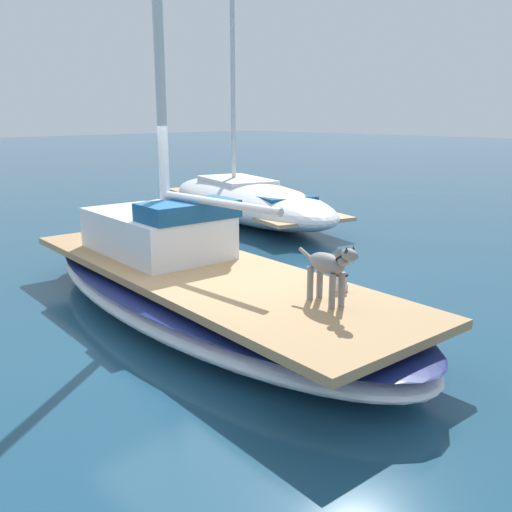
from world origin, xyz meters
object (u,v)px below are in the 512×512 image
Objects in this scene: dog_grey at (329,266)px; moored_boat_starboard_side at (247,199)px; sailboat_main at (203,292)px; deck_winch at (341,282)px.

moored_boat_starboard_side is at bearing 51.03° from dog_grey.
dog_grey reaches higher than sailboat_main.
deck_winch is (0.49, 0.18, -0.32)m from dog_grey.
moored_boat_starboard_side reaches higher than deck_winch.
moored_boat_starboard_side reaches higher than sailboat_main.
moored_boat_starboard_side is (4.94, 6.54, -0.23)m from deck_winch.
moored_boat_starboard_side reaches higher than dog_grey.
dog_grey is 4.44× the size of deck_winch.
dog_grey is at bearing -159.74° from deck_winch.
dog_grey is 0.62m from deck_winch.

